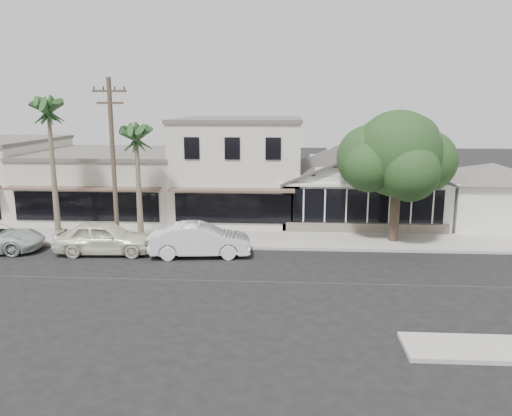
# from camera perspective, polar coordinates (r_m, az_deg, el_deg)

# --- Properties ---
(ground) EXTENTS (140.00, 140.00, 0.00)m
(ground) POSITION_cam_1_polar(r_m,az_deg,el_deg) (22.05, 2.80, -8.48)
(ground) COLOR black
(ground) RESTS_ON ground
(sidewalk_north) EXTENTS (90.00, 3.50, 0.15)m
(sidewalk_north) POSITION_cam_1_polar(r_m,az_deg,el_deg) (29.63, -12.68, -3.30)
(sidewalk_north) COLOR #9E9991
(sidewalk_north) RESTS_ON ground
(corner_shop) EXTENTS (10.40, 8.60, 5.10)m
(corner_shop) POSITION_cam_1_polar(r_m,az_deg,el_deg) (33.87, 11.67, 3.01)
(corner_shop) COLOR white
(corner_shop) RESTS_ON ground
(side_cottage) EXTENTS (6.00, 6.00, 3.00)m
(side_cottage) POSITION_cam_1_polar(r_m,az_deg,el_deg) (35.23, 25.14, 0.62)
(side_cottage) COLOR white
(side_cottage) RESTS_ON ground
(row_building_near) EXTENTS (8.00, 10.00, 6.50)m
(row_building_near) POSITION_cam_1_polar(r_m,az_deg,el_deg) (34.62, -1.79, 4.49)
(row_building_near) COLOR silver
(row_building_near) RESTS_ON ground
(row_building_midnear) EXTENTS (10.00, 10.00, 4.20)m
(row_building_midnear) POSITION_cam_1_polar(r_m,az_deg,el_deg) (36.73, -15.91, 2.65)
(row_building_midnear) COLOR beige
(row_building_midnear) RESTS_ON ground
(utility_pole) EXTENTS (1.80, 0.24, 9.00)m
(utility_pole) POSITION_cam_1_polar(r_m,az_deg,el_deg) (27.64, -16.01, 5.41)
(utility_pole) COLOR brown
(utility_pole) RESTS_ON ground
(car_0) EXTENTS (5.13, 2.28, 1.71)m
(car_0) POSITION_cam_1_polar(r_m,az_deg,el_deg) (27.04, -16.92, -3.26)
(car_0) COLOR silver
(car_0) RESTS_ON ground
(car_1) EXTENTS (5.29, 2.33, 1.69)m
(car_1) POSITION_cam_1_polar(r_m,az_deg,el_deg) (25.66, -6.43, -3.64)
(car_1) COLOR white
(car_1) RESTS_ON ground
(shade_tree) EXTENTS (6.64, 6.00, 7.36)m
(shade_tree) POSITION_cam_1_polar(r_m,az_deg,el_deg) (28.48, 15.69, 5.72)
(shade_tree) COLOR #4B3D2E
(shade_tree) RESTS_ON ground
(palm_east) EXTENTS (2.98, 2.98, 6.97)m
(palm_east) POSITION_cam_1_polar(r_m,az_deg,el_deg) (28.18, -13.53, 7.95)
(palm_east) COLOR #726651
(palm_east) RESTS_ON ground
(palm_mid) EXTENTS (3.05, 3.05, 8.40)m
(palm_mid) POSITION_cam_1_polar(r_m,az_deg,el_deg) (29.32, -22.64, 10.11)
(palm_mid) COLOR #726651
(palm_mid) RESTS_ON ground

